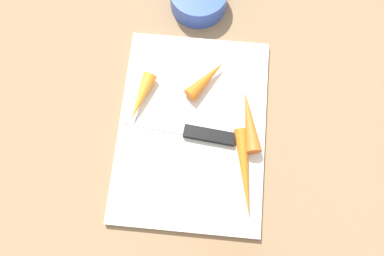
{
  "coord_description": "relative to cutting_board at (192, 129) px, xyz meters",
  "views": [
    {
      "loc": [
        -0.22,
        -0.02,
        0.71
      ],
      "look_at": [
        0.0,
        0.0,
        0.01
      ],
      "focal_mm": 38.4,
      "sensor_mm": 36.0,
      "label": 1
    }
  ],
  "objects": [
    {
      "name": "ground_plane",
      "position": [
        0.0,
        0.0,
        -0.01
      ],
      "size": [
        1.4,
        1.4,
        0.0
      ],
      "primitive_type": "plane",
      "color": "#8C6D4C"
    },
    {
      "name": "cutting_board",
      "position": [
        0.0,
        0.0,
        0.0
      ],
      "size": [
        0.36,
        0.26,
        0.01
      ],
      "primitive_type": "cube",
      "color": "silver",
      "rests_on": "ground_plane"
    },
    {
      "name": "carrot_long",
      "position": [
        0.02,
        -0.1,
        0.02
      ],
      "size": [
        0.12,
        0.05,
        0.03
      ],
      "primitive_type": "cone",
      "rotation": [
        0.0,
        1.57,
        0.19
      ],
      "color": "orange",
      "rests_on": "cutting_board"
    },
    {
      "name": "knife",
      "position": [
        -0.01,
        -0.02,
        0.01
      ],
      "size": [
        0.04,
        0.2,
        0.01
      ],
      "rotation": [
        0.0,
        0.0,
        1.48
      ],
      "color": "#B7B7BC",
      "rests_on": "cutting_board"
    },
    {
      "name": "carrot_short",
      "position": [
        0.04,
        0.1,
        0.02
      ],
      "size": [
        0.1,
        0.05,
        0.03
      ],
      "primitive_type": "cone",
      "rotation": [
        0.0,
        1.57,
        2.89
      ],
      "color": "orange",
      "rests_on": "cutting_board"
    },
    {
      "name": "carrot_shortest",
      "position": [
        0.09,
        -0.02,
        0.02
      ],
      "size": [
        0.09,
        0.08,
        0.03
      ],
      "primitive_type": "cone",
      "rotation": [
        0.0,
        1.57,
        5.61
      ],
      "color": "orange",
      "rests_on": "cutting_board"
    },
    {
      "name": "carrot_longest",
      "position": [
        -0.07,
        -0.1,
        0.02
      ],
      "size": [
        0.15,
        0.05,
        0.02
      ],
      "primitive_type": "cone",
      "rotation": [
        0.0,
        1.57,
        3.29
      ],
      "color": "orange",
      "rests_on": "cutting_board"
    }
  ]
}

